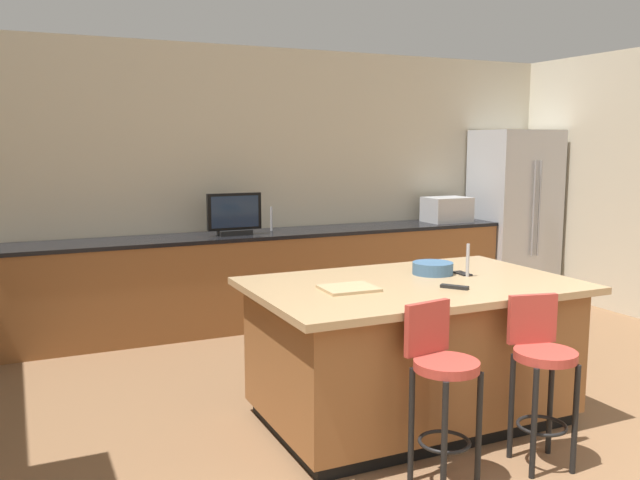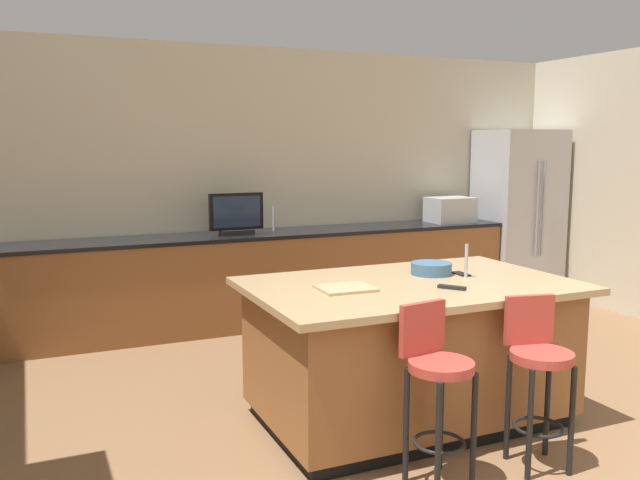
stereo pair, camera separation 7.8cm
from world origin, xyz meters
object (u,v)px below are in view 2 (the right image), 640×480
object	(u,v)px
tv_monitor	(236,216)
cutting_board	(346,288)
bar_stool_left	(436,379)
cell_phone	(461,274)
tv_remote	(452,287)
bar_stool_right	(538,368)
microwave	(450,210)
fruit_bowl	(431,268)
refrigerator	(518,214)
kitchen_island	(409,350)

from	to	relation	value
tv_monitor	cutting_board	size ratio (longest dim) A/B	1.62
tv_monitor	bar_stool_left	distance (m)	3.35
cell_phone	tv_remote	bearing A→B (deg)	-128.16
bar_stool_right	tv_remote	size ratio (longest dim) A/B	5.54
bar_stool_left	cutting_board	distance (m)	0.83
microwave	bar_stool_left	xyz separation A→B (m)	(-2.40, -3.36, -0.48)
bar_stool_right	microwave	bearing A→B (deg)	74.71
fruit_bowl	cutting_board	xyz separation A→B (m)	(-0.74, -0.20, -0.03)
cell_phone	tv_monitor	bearing A→B (deg)	112.55
bar_stool_left	cutting_board	size ratio (longest dim) A/B	2.95
bar_stool_right	cell_phone	world-z (taller)	bar_stool_right
bar_stool_right	cutting_board	world-z (taller)	bar_stool_right
fruit_bowl	cell_phone	size ratio (longest dim) A/B	1.82
refrigerator	bar_stool_right	xyz separation A→B (m)	(-2.68, -3.36, -0.41)
refrigerator	microwave	world-z (taller)	refrigerator
fruit_bowl	cutting_board	world-z (taller)	fruit_bowl
kitchen_island	microwave	size ratio (longest dim) A/B	4.26
cell_phone	tv_remote	world-z (taller)	tv_remote
microwave	tv_remote	size ratio (longest dim) A/B	2.82
bar_stool_left	fruit_bowl	distance (m)	1.16
microwave	kitchen_island	bearing A→B (deg)	-128.96
bar_stool_right	cutting_board	distance (m)	1.18
tv_monitor	tv_remote	xyz separation A→B (m)	(0.51, -2.80, -0.18)
cutting_board	bar_stool_right	bearing A→B (deg)	-44.95
fruit_bowl	tv_monitor	bearing A→B (deg)	105.22
refrigerator	tv_monitor	world-z (taller)	refrigerator
tv_monitor	kitchen_island	bearing A→B (deg)	-81.50
microwave	bar_stool_left	distance (m)	4.15
tv_monitor	fruit_bowl	world-z (taller)	tv_monitor
bar_stool_left	cell_phone	distance (m)	1.20
fruit_bowl	cutting_board	bearing A→B (deg)	-164.99
refrigerator	bar_stool_right	bearing A→B (deg)	-128.54
refrigerator	cutting_board	size ratio (longest dim) A/B	5.96
cell_phone	tv_remote	size ratio (longest dim) A/B	0.88
cell_phone	cutting_board	size ratio (longest dim) A/B	0.46
microwave	tv_monitor	bearing A→B (deg)	-178.80
bar_stool_right	tv_remote	xyz separation A→B (m)	(-0.19, 0.55, 0.36)
tv_remote	bar_stool_left	bearing A→B (deg)	-167.72
refrigerator	bar_stool_left	size ratio (longest dim) A/B	2.02
bar_stool_right	fruit_bowl	size ratio (longest dim) A/B	3.46
kitchen_island	fruit_bowl	bearing A→B (deg)	32.55
kitchen_island	fruit_bowl	distance (m)	0.58
refrigerator	bar_stool_left	bearing A→B (deg)	-134.95
cutting_board	tv_remote	bearing A→B (deg)	-21.71
bar_stool_right	cell_phone	distance (m)	0.99
tv_remote	fruit_bowl	bearing A→B (deg)	35.70
bar_stool_left	tv_remote	xyz separation A→B (m)	(0.44, 0.50, 0.35)
refrigerator	cell_phone	size ratio (longest dim) A/B	12.88
tv_monitor	fruit_bowl	size ratio (longest dim) A/B	1.92
fruit_bowl	cell_phone	distance (m)	0.20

